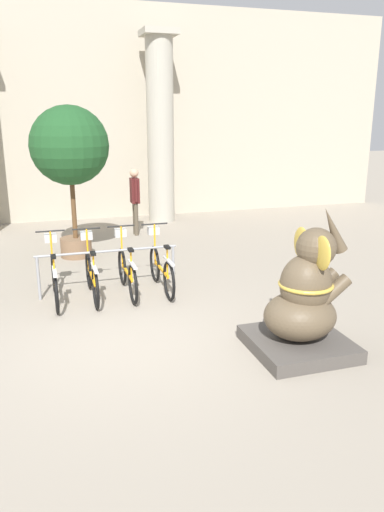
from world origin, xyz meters
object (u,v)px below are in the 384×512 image
Objects in this scene: elephant_statue at (304,304)px; person_pedestrian at (135,195)px; potted_tree at (70,150)px; bicycle_1 at (91,274)px; bicycle_2 at (127,270)px; bicycle_3 at (161,267)px; bicycle_0 at (54,277)px.

elephant_statue reaches higher than person_pedestrian.
potted_tree is (-2.46, 5.47, 1.64)m from elephant_statue.
bicycle_1 is 1.01× the size of person_pedestrian.
bicycle_2 is (0.61, 0.03, 0.00)m from bicycle_1.
elephant_statue is (1.20, -2.85, 0.24)m from bicycle_3.
potted_tree is at bearing -135.10° from person_pedestrian.
bicycle_3 is 4.32m from person_pedestrian.
bicycle_1 is 1.21m from bicycle_3.
elephant_statue is 6.22m from potted_tree.
bicycle_0 is 1.82m from bicycle_3.
bicycle_0 and bicycle_2 have the same top height.
bicycle_1 and bicycle_3 have the same top height.
person_pedestrian is 0.53× the size of potted_tree.
person_pedestrian reaches higher than bicycle_1.
potted_tree reaches higher than bicycle_0.
person_pedestrian is at bearing 62.85° from bicycle_0.
bicycle_2 is at bearing 122.31° from elephant_statue.
bicycle_1 and bicycle_2 have the same top height.
elephant_statue is at bearing -43.06° from bicycle_0.
bicycle_2 is (1.21, 0.04, 0.00)m from bicycle_0.
bicycle_1 is (0.61, 0.00, 0.00)m from bicycle_0.
potted_tree reaches higher than elephant_statue.
bicycle_1 is at bearing -178.64° from bicycle_3.
bicycle_0 is at bearing 136.94° from elephant_statue.
bicycle_2 and bicycle_3 have the same top height.
bicycle_1 is 0.89× the size of elephant_statue.
bicycle_3 is (1.82, 0.03, 0.00)m from bicycle_0.
bicycle_1 is 3.72m from elephant_statue.
bicycle_0 is at bearing -179.80° from bicycle_1.
bicycle_2 is at bearing -103.06° from person_pedestrian.
bicycle_3 is at bearing -64.39° from potted_tree.
bicycle_2 is 3.39m from elephant_statue.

